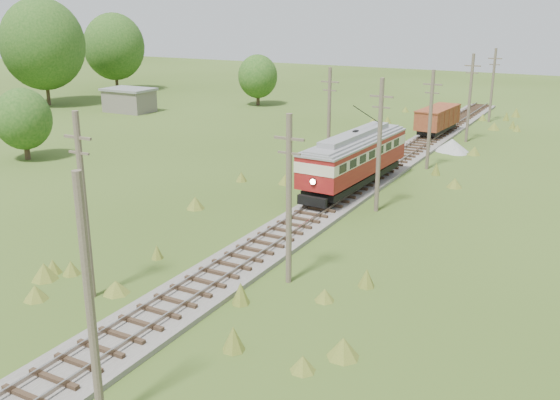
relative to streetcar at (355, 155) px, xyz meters
The scene contains 17 objects.
railbed_main 2.68m from the streetcar, 89.99° to the right, with size 3.60×96.00×0.57m.
streetcar is the anchor object (origin of this frame).
gondola 23.43m from the streetcar, 90.00° to the left, with size 3.05×7.92×2.58m.
gravel_pile 17.51m from the streetcar, 79.10° to the left, with size 3.28×3.48×1.19m.
utility_pole_r_1 29.98m from the streetcar, 84.06° to the right, with size 0.30×0.30×8.80m.
utility_pole_r_2 17.18m from the streetcar, 78.87° to the right, with size 1.60×0.30×8.60m.
utility_pole_r_3 5.29m from the streetcar, 49.70° to the right, with size 1.60×0.30×9.00m.
utility_pole_r_4 9.83m from the streetcar, 71.99° to the left, with size 1.60×0.30×8.40m.
utility_pole_r_5 22.56m from the streetcar, 81.30° to the left, with size 1.60×0.30×8.90m.
utility_pole_r_6 35.41m from the streetcar, 84.81° to the left, with size 1.60×0.30×8.70m.
utility_pole_l_a 23.23m from the streetcar, 100.45° to the right, with size 1.60×0.30×9.00m.
utility_pole_l_b 7.09m from the streetcar, 130.73° to the left, with size 1.60×0.30×8.60m.
tree_left_4 57.59m from the streetcar, 160.40° to the left, with size 11.34×11.34×14.61m.
tree_left_5 66.30m from the streetcar, 147.83° to the left, with size 9.66×9.66×12.44m.
tree_mid_a 43.47m from the streetcar, 130.12° to the left, with size 5.46×5.46×7.03m.
tree_mid_c 30.39m from the streetcar, behind, with size 5.04×5.04×6.49m.
shed 44.84m from the streetcar, 153.18° to the left, with size 6.40×4.40×3.10m.
Camera 1 is at (16.80, -7.65, 13.40)m, focal length 40.00 mm.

